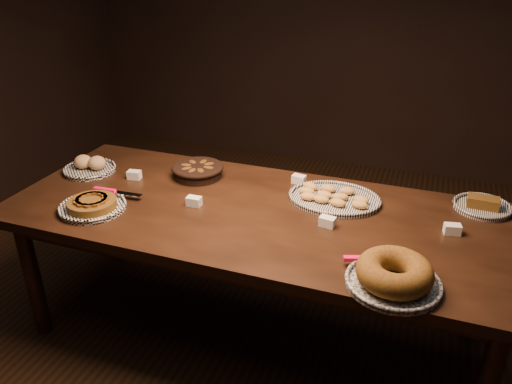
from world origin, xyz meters
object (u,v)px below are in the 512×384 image
(buffet_table, at_px, (255,223))
(apple_tart_plate, at_px, (93,205))
(madeleine_platter, at_px, (333,197))
(bundt_cake_plate, at_px, (394,275))

(buffet_table, bearing_deg, apple_tart_plate, -160.48)
(buffet_table, distance_m, madeleine_platter, 0.41)
(bundt_cake_plate, bearing_deg, apple_tart_plate, -166.45)
(apple_tart_plate, bearing_deg, buffet_table, -2.60)
(apple_tart_plate, xyz_separation_m, bundt_cake_plate, (1.41, -0.12, 0.02))
(buffet_table, xyz_separation_m, madeleine_platter, (0.33, 0.22, 0.09))
(madeleine_platter, bearing_deg, apple_tart_plate, -136.30)
(buffet_table, distance_m, apple_tart_plate, 0.78)
(madeleine_platter, xyz_separation_m, bundt_cake_plate, (0.35, -0.60, 0.03))
(buffet_table, bearing_deg, bundt_cake_plate, -29.00)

